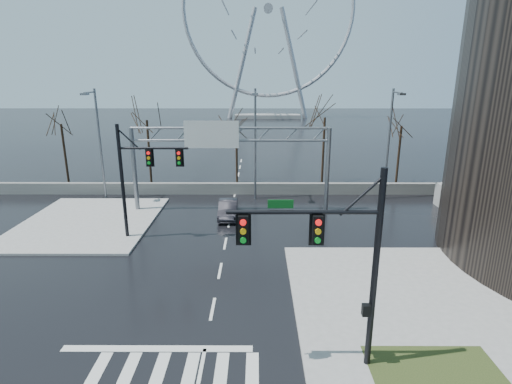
{
  "coord_description": "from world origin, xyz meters",
  "views": [
    {
      "loc": [
        2.19,
        -17.21,
        10.95
      ],
      "look_at": [
        2.11,
        6.84,
        4.0
      ],
      "focal_mm": 28.0,
      "sensor_mm": 36.0,
      "label": 1
    }
  ],
  "objects_px": {
    "signal_mast_far": "(138,171)",
    "ferris_wheel": "(268,16)",
    "sign_gantry": "(226,150)",
    "car": "(228,209)",
    "signal_mast_near": "(339,253)"
  },
  "relations": [
    {
      "from": "ferris_wheel",
      "to": "car",
      "type": "height_order",
      "value": "ferris_wheel"
    },
    {
      "from": "car",
      "to": "ferris_wheel",
      "type": "bearing_deg",
      "value": 85.56
    },
    {
      "from": "car",
      "to": "signal_mast_near",
      "type": "bearing_deg",
      "value": -73.81
    },
    {
      "from": "sign_gantry",
      "to": "signal_mast_far",
      "type": "bearing_deg",
      "value": -132.47
    },
    {
      "from": "signal_mast_far",
      "to": "ferris_wheel",
      "type": "distance_m",
      "value": 89.3
    },
    {
      "from": "sign_gantry",
      "to": "car",
      "type": "relative_size",
      "value": 3.92
    },
    {
      "from": "ferris_wheel",
      "to": "sign_gantry",
      "type": "bearing_deg",
      "value": -93.84
    },
    {
      "from": "signal_mast_far",
      "to": "sign_gantry",
      "type": "height_order",
      "value": "signal_mast_far"
    },
    {
      "from": "ferris_wheel",
      "to": "signal_mast_far",
      "type": "bearing_deg",
      "value": -97.2
    },
    {
      "from": "signal_mast_near",
      "to": "car",
      "type": "xyz_separation_m",
      "value": [
        -5.32,
        17.4,
        -4.18
      ]
    },
    {
      "from": "ferris_wheel",
      "to": "car",
      "type": "relative_size",
      "value": 12.19
    },
    {
      "from": "signal_mast_near",
      "to": "car",
      "type": "height_order",
      "value": "signal_mast_near"
    },
    {
      "from": "signal_mast_far",
      "to": "ferris_wheel",
      "type": "relative_size",
      "value": 0.16
    },
    {
      "from": "sign_gantry",
      "to": "ferris_wheel",
      "type": "height_order",
      "value": "ferris_wheel"
    },
    {
      "from": "signal_mast_far",
      "to": "sign_gantry",
      "type": "relative_size",
      "value": 0.49
    }
  ]
}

